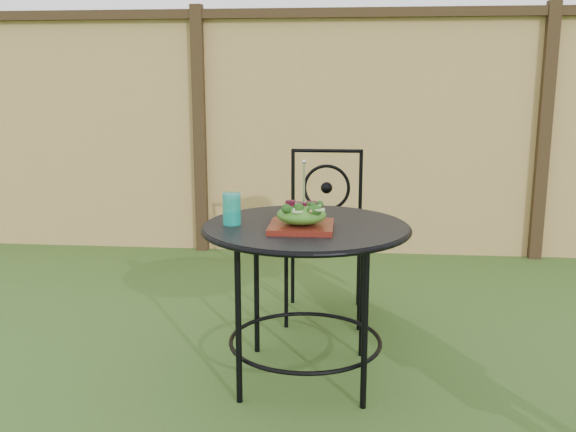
# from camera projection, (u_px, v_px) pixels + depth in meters

# --- Properties ---
(ground) EXTENTS (60.00, 60.00, 0.00)m
(ground) POSITION_uv_depth(u_px,v_px,m) (374.00, 376.00, 2.98)
(ground) COLOR #224315
(ground) RESTS_ON ground
(fence) EXTENTS (8.00, 0.12, 1.90)m
(fence) POSITION_uv_depth(u_px,v_px,m) (367.00, 133.00, 4.92)
(fence) COLOR #EAC273
(fence) RESTS_ON ground
(patio_table) EXTENTS (0.92, 0.92, 0.72)m
(patio_table) POSITION_uv_depth(u_px,v_px,m) (306.00, 255.00, 2.85)
(patio_table) COLOR black
(patio_table) RESTS_ON ground
(patio_chair) EXTENTS (0.46, 0.46, 0.95)m
(patio_chair) POSITION_uv_depth(u_px,v_px,m) (325.00, 229.00, 3.69)
(patio_chair) COLOR black
(patio_chair) RESTS_ON ground
(salad_plate) EXTENTS (0.27, 0.27, 0.02)m
(salad_plate) POSITION_uv_depth(u_px,v_px,m) (301.00, 227.00, 2.72)
(salad_plate) COLOR #460A0E
(salad_plate) RESTS_ON patio_table
(salad) EXTENTS (0.21, 0.21, 0.08)m
(salad) POSITION_uv_depth(u_px,v_px,m) (301.00, 215.00, 2.71)
(salad) COLOR #235614
(salad) RESTS_ON salad_plate
(fork) EXTENTS (0.01, 0.01, 0.18)m
(fork) POSITION_uv_depth(u_px,v_px,m) (304.00, 184.00, 2.68)
(fork) COLOR silver
(fork) RESTS_ON salad
(drinking_glass) EXTENTS (0.08, 0.08, 0.14)m
(drinking_glass) POSITION_uv_depth(u_px,v_px,m) (232.00, 209.00, 2.81)
(drinking_glass) COLOR #0D9A87
(drinking_glass) RESTS_ON patio_table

